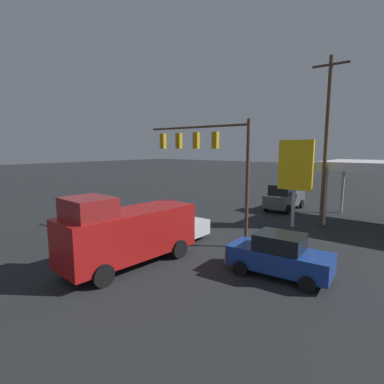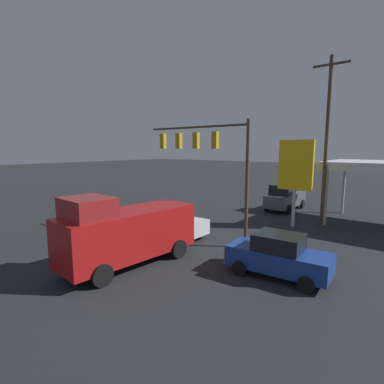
{
  "view_description": "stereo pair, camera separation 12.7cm",
  "coord_description": "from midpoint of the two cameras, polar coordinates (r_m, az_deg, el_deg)",
  "views": [
    {
      "loc": [
        -12.6,
        13.72,
        5.66
      ],
      "look_at": [
        0.0,
        -2.0,
        2.69
      ],
      "focal_mm": 28.0,
      "sensor_mm": 36.0,
      "label": 1
    },
    {
      "loc": [
        -12.7,
        13.64,
        5.66
      ],
      "look_at": [
        0.0,
        -2.0,
        2.69
      ],
      "focal_mm": 28.0,
      "sensor_mm": 36.0,
      "label": 2
    }
  ],
  "objects": [
    {
      "name": "delivery_truck",
      "position": [
        14.79,
        -12.55,
        -7.37
      ],
      "size": [
        2.9,
        6.93,
        3.58
      ],
      "rotation": [
        0.0,
        0.0,
        1.51
      ],
      "color": "maroon",
      "rests_on": "ground"
    },
    {
      "name": "sedan_far",
      "position": [
        19.5,
        -3.59,
        -5.59
      ],
      "size": [
        4.43,
        2.12,
        1.93
      ],
      "rotation": [
        0.0,
        0.0,
        0.02
      ],
      "color": "silver",
      "rests_on": "ground"
    },
    {
      "name": "traffic_signal_assembly",
      "position": [
        18.54,
        2.34,
        7.87
      ],
      "size": [
        7.48,
        0.43,
        7.24
      ],
      "color": "#473828",
      "rests_on": "ground"
    },
    {
      "name": "price_sign",
      "position": [
        22.43,
        18.92,
        4.39
      ],
      "size": [
        2.43,
        0.27,
        6.23
      ],
      "color": "#B7B7BC",
      "rests_on": "ground"
    },
    {
      "name": "sedan_waiting",
      "position": [
        14.05,
        16.02,
        -11.52
      ],
      "size": [
        4.53,
        2.33,
        1.93
      ],
      "rotation": [
        0.0,
        0.0,
        0.08
      ],
      "color": "navy",
      "rests_on": "ground"
    },
    {
      "name": "ground_plane",
      "position": [
        19.47,
        -3.91,
        -8.53
      ],
      "size": [
        200.0,
        200.0,
        0.0
      ],
      "primitive_type": "plane",
      "color": "black"
    },
    {
      "name": "utility_pole",
      "position": [
        23.02,
        24.04,
        9.01
      ],
      "size": [
        2.4,
        0.26,
        11.8
      ],
      "color": "#473828",
      "rests_on": "ground"
    },
    {
      "name": "pickup_parked",
      "position": [
        28.78,
        17.0,
        -1.07
      ],
      "size": [
        2.26,
        5.2,
        2.4
      ],
      "rotation": [
        0.0,
        0.0,
        1.57
      ],
      "color": "#474C51",
      "rests_on": "ground"
    },
    {
      "name": "fire_hydrant",
      "position": [
        15.12,
        6.45,
        -11.87
      ],
      "size": [
        0.24,
        0.24,
        0.88
      ],
      "color": "gold",
      "rests_on": "ground"
    }
  ]
}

